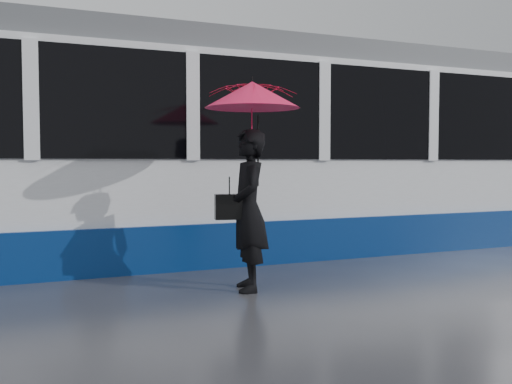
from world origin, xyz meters
name	(u,v)px	position (x,y,z in m)	size (l,w,h in m)	color
ground	(250,287)	(0.00, 0.00, 0.00)	(90.00, 90.00, 0.00)	#2D2D33
rails	(190,254)	(0.00, 2.50, 0.01)	(34.00, 1.51, 0.02)	#3F3D38
woman	(248,210)	(-0.08, -0.12, 0.91)	(0.67, 0.44, 1.83)	black
umbrella	(252,113)	(-0.03, -0.12, 2.00)	(1.28, 1.28, 1.23)	#DB124A
handbag	(229,207)	(-0.30, -0.10, 0.96)	(0.35, 0.21, 0.46)	black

